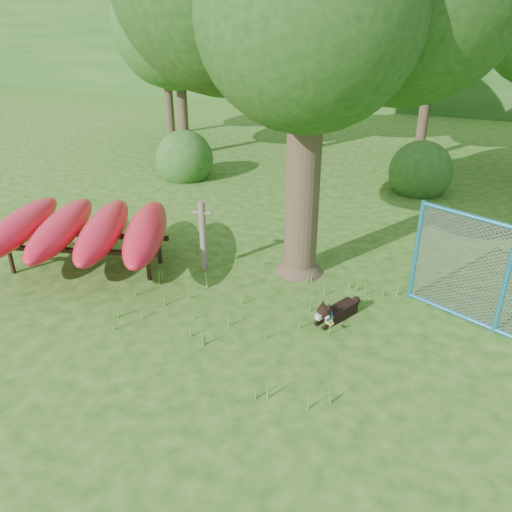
% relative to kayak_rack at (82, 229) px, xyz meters
% --- Properties ---
extents(ground, '(80.00, 80.00, 0.00)m').
position_rel_kayak_rack_xyz_m(ground, '(3.57, -1.22, -0.86)').
color(ground, '#245010').
rests_on(ground, ground).
extents(wooden_post, '(0.40, 0.17, 1.44)m').
position_rel_kayak_rack_xyz_m(wooden_post, '(2.22, 0.91, -0.10)').
color(wooden_post, '#66594C').
rests_on(wooden_post, ground).
extents(kayak_rack, '(4.51, 4.04, 1.13)m').
position_rel_kayak_rack_xyz_m(kayak_rack, '(0.00, 0.00, 0.00)').
color(kayak_rack, black).
rests_on(kayak_rack, ground).
extents(husky_dog, '(0.60, 0.96, 0.46)m').
position_rel_kayak_rack_xyz_m(husky_dog, '(5.17, 0.12, -0.70)').
color(husky_dog, black).
rests_on(husky_dog, ground).
extents(fence_section, '(2.97, 1.34, 3.12)m').
position_rel_kayak_rack_xyz_m(fence_section, '(7.66, 0.80, 0.08)').
color(fence_section, teal).
rests_on(fence_section, ground).
extents(wildflower_clump, '(0.11, 0.10, 0.24)m').
position_rel_kayak_rack_xyz_m(wildflower_clump, '(5.21, -0.35, -0.67)').
color(wildflower_clump, '#50902F').
rests_on(wildflower_clump, ground).
extents(bg_tree_a, '(4.40, 4.40, 6.70)m').
position_rel_kayak_rack_xyz_m(bg_tree_a, '(-2.93, 8.78, 3.62)').
color(bg_tree_a, '#3E2F22').
rests_on(bg_tree_a, ground).
extents(bg_tree_c, '(4.00, 4.00, 6.12)m').
position_rel_kayak_rack_xyz_m(bg_tree_c, '(5.07, 11.78, 3.25)').
color(bg_tree_c, '#3E2F22').
rests_on(bg_tree_c, ground).
extents(bg_tree_f, '(3.60, 3.60, 5.55)m').
position_rel_kayak_rack_xyz_m(bg_tree_f, '(-5.43, 11.78, 2.87)').
color(bg_tree_f, '#3E2F22').
rests_on(bg_tree_f, ground).
extents(shrub_left, '(1.80, 1.80, 1.80)m').
position_rel_kayak_rack_xyz_m(shrub_left, '(-1.43, 6.28, -0.86)').
color(shrub_left, '#23541B').
rests_on(shrub_left, ground).
extents(shrub_mid, '(1.80, 1.80, 1.80)m').
position_rel_kayak_rack_xyz_m(shrub_mid, '(5.57, 7.78, -0.86)').
color(shrub_mid, '#23541B').
rests_on(shrub_mid, ground).
extents(wooded_hillside, '(80.00, 12.00, 6.00)m').
position_rel_kayak_rack_xyz_m(wooded_hillside, '(3.57, 26.78, 2.14)').
color(wooded_hillside, '#23541B').
rests_on(wooded_hillside, ground).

